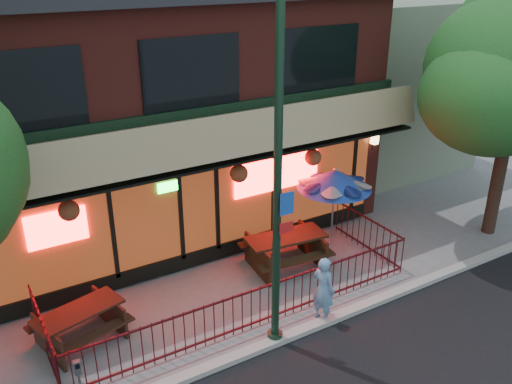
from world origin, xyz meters
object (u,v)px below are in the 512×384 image
Objects in this scene: street_light at (277,205)px; parking_meter_near at (79,381)px; patio_umbrella at (335,179)px; picnic_table_right at (286,246)px; pedestrian at (323,289)px; picnic_table_left at (79,321)px.

street_light is 5.47× the size of parking_meter_near.
patio_umbrella is 1.78× the size of parking_meter_near.
street_light is 3.95m from picnic_table_right.
patio_umbrella is (1.75, 0.33, 1.37)m from picnic_table_right.
street_light reaches higher than parking_meter_near.
street_light is at bearing 1.11° from parking_meter_near.
pedestrian is 1.22× the size of parking_meter_near.
parking_meter_near is at bearing -157.19° from picnic_table_right.
picnic_table_left is 7.25m from patio_umbrella.
patio_umbrella is 8.14m from parking_meter_near.
parking_meter_near reaches higher than picnic_table_right.
pedestrian reaches higher than picnic_table_left.
picnic_table_right is 6.32m from parking_meter_near.
street_light reaches higher than pedestrian.
pedestrian is at bearing -103.69° from picnic_table_right.
parking_meter_near is (-0.50, -2.15, 0.36)m from picnic_table_left.
picnic_table_left is 1.62× the size of parking_meter_near.
picnic_table_right is 1.73× the size of parking_meter_near.
patio_umbrella reaches higher than picnic_table_right.
street_light is 4.84m from picnic_table_left.
patio_umbrella is (3.60, 2.70, -1.20)m from street_light.
picnic_table_right is 2.37m from pedestrian.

